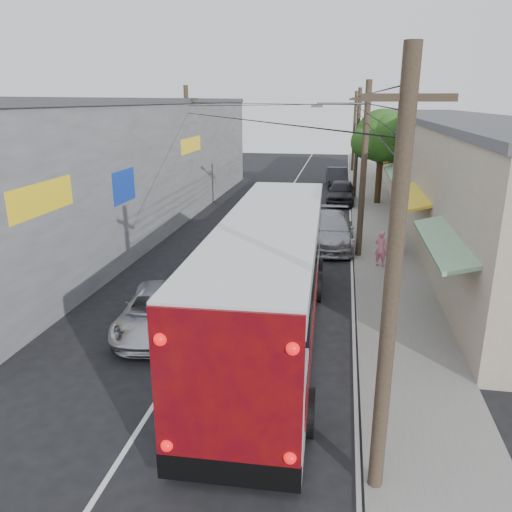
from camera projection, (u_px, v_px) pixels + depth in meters
The scene contains 13 objects.
ground at pixel (156, 402), 12.36m from camera, with size 120.00×120.00×0.00m, color black.
sidewalk at pixel (377, 223), 30.08m from camera, with size 3.00×80.00×0.12m, color slate.
building_right at pixel (455, 169), 30.30m from camera, with size 7.09×40.00×6.25m.
building_left at pixel (125, 162), 29.57m from camera, with size 7.20×36.00×7.25m.
utility_poles at pixel (324, 153), 29.72m from camera, with size 11.80×45.28×8.00m.
street_tree at pixel (383, 138), 34.29m from camera, with size 4.40×4.00×6.60m.
coach_bus at pixel (271, 277), 15.26m from camera, with size 3.36×13.43×3.85m.
jeepney at pixel (157, 311), 16.10m from camera, with size 2.17×4.70×1.31m, color silver.
parked_suv at pixel (330, 230), 25.38m from camera, with size 2.30×5.66×1.64m, color #A2A2AA.
parked_car_mid at pixel (341, 192), 35.86m from camera, with size 1.93×4.80×1.63m, color #242328.
parked_car_far at pixel (337, 177), 42.87m from camera, with size 1.67×4.79×1.58m, color black.
pedestrian_near at pixel (381, 249), 21.92m from camera, with size 0.58×0.38×1.58m, color pink.
pedestrian_far at pixel (398, 234), 24.09m from camera, with size 0.81×0.63×1.66m, color #809ABA.
Camera 1 is at (4.29, -10.12, 7.17)m, focal length 35.00 mm.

